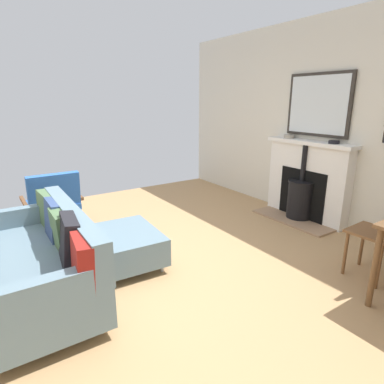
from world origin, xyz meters
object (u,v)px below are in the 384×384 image
(fireplace, at_px, (305,186))
(sofa, at_px, (42,260))
(mantel_bowl_near, at_px, (289,136))
(armchair_accent, at_px, (53,200))
(dining_chair_near_fireplace, at_px, (384,228))
(ottoman, at_px, (126,244))
(mantel_bowl_far, at_px, (334,142))

(fireplace, relative_size, sofa, 0.77)
(mantel_bowl_near, bearing_deg, fireplace, 87.75)
(armchair_accent, height_order, dining_chair_near_fireplace, dining_chair_near_fireplace)
(mantel_bowl_near, height_order, ottoman, mantel_bowl_near)
(ottoman, xyz_separation_m, dining_chair_near_fireplace, (-1.89, 1.63, 0.31))
(dining_chair_near_fireplace, bearing_deg, mantel_bowl_near, -113.81)
(fireplace, relative_size, dining_chair_near_fireplace, 1.49)
(mantel_bowl_near, bearing_deg, dining_chair_near_fireplace, 66.19)
(sofa, xyz_separation_m, ottoman, (-0.83, -0.14, -0.13))
(mantel_bowl_far, xyz_separation_m, dining_chair_near_fireplace, (0.82, 1.13, -0.62))
(sofa, relative_size, armchair_accent, 2.09)
(dining_chair_near_fireplace, bearing_deg, armchair_accent, -51.28)
(fireplace, bearing_deg, sofa, 0.06)
(mantel_bowl_near, bearing_deg, armchair_accent, -18.25)
(fireplace, distance_m, sofa, 3.53)
(ottoman, bearing_deg, armchair_accent, -70.97)
(ottoman, height_order, armchair_accent, armchair_accent)
(mantel_bowl_near, distance_m, armchair_accent, 3.40)
(armchair_accent, bearing_deg, dining_chair_near_fireplace, 128.72)
(armchair_accent, relative_size, dining_chair_near_fireplace, 0.92)
(mantel_bowl_near, xyz_separation_m, ottoman, (2.72, 0.24, -0.93))
(mantel_bowl_far, relative_size, dining_chair_near_fireplace, 0.15)
(fireplace, distance_m, mantel_bowl_near, 0.77)
(dining_chair_near_fireplace, bearing_deg, ottoman, -40.76)
(fireplace, bearing_deg, ottoman, -2.89)
(mantel_bowl_near, distance_m, mantel_bowl_far, 0.73)
(mantel_bowl_far, bearing_deg, dining_chair_near_fireplace, 53.99)
(ottoman, relative_size, dining_chair_near_fireplace, 0.95)
(mantel_bowl_near, height_order, sofa, mantel_bowl_near)
(armchair_accent, bearing_deg, ottoman, 109.03)
(sofa, relative_size, dining_chair_near_fireplace, 1.93)
(mantel_bowl_near, relative_size, sofa, 0.09)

